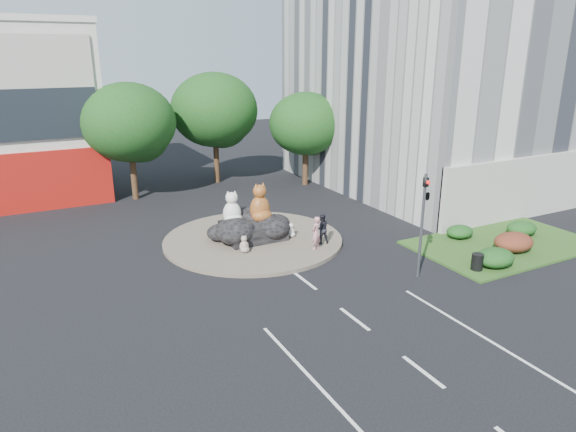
% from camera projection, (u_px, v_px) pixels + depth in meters
% --- Properties ---
extents(ground, '(120.00, 120.00, 0.00)m').
position_uv_depth(ground, '(355.00, 319.00, 20.50)').
color(ground, black).
rests_on(ground, ground).
extents(roundabout_island, '(10.00, 10.00, 0.20)m').
position_uv_depth(roundabout_island, '(253.00, 240.00, 28.90)').
color(roundabout_island, brown).
rests_on(roundabout_island, ground).
extents(rock_plinth, '(3.20, 2.60, 0.90)m').
position_uv_depth(rock_plinth, '(253.00, 230.00, 28.74)').
color(rock_plinth, black).
rests_on(rock_plinth, roundabout_island).
extents(grass_verge, '(10.00, 6.00, 0.12)m').
position_uv_depth(grass_verge, '(503.00, 244.00, 28.30)').
color(grass_verge, '#304F1A').
rests_on(grass_verge, ground).
extents(tree_left, '(6.46, 6.46, 8.27)m').
position_uv_depth(tree_left, '(130.00, 126.00, 35.78)').
color(tree_left, '#382314').
rests_on(tree_left, ground).
extents(tree_mid, '(6.84, 6.84, 8.76)m').
position_uv_depth(tree_mid, '(215.00, 113.00, 40.46)').
color(tree_mid, '#382314').
rests_on(tree_mid, ground).
extents(tree_right, '(5.70, 5.70, 7.30)m').
position_uv_depth(tree_right, '(306.00, 127.00, 40.02)').
color(tree_right, '#382314').
rests_on(tree_right, ground).
extents(hedge_near_green, '(2.00, 1.60, 0.90)m').
position_uv_depth(hedge_near_green, '(495.00, 258.00, 25.14)').
color(hedge_near_green, '#113711').
rests_on(hedge_near_green, grass_verge).
extents(hedge_red, '(2.20, 1.76, 0.99)m').
position_uv_depth(hedge_red, '(514.00, 242.00, 27.07)').
color(hedge_red, '#4E2315').
rests_on(hedge_red, grass_verge).
extents(hedge_mid_green, '(1.80, 1.44, 0.81)m').
position_uv_depth(hedge_mid_green, '(522.00, 228.00, 29.47)').
color(hedge_mid_green, '#113711').
rests_on(hedge_mid_green, grass_verge).
extents(hedge_back_green, '(1.60, 1.28, 0.72)m').
position_uv_depth(hedge_back_green, '(460.00, 232.00, 29.03)').
color(hedge_back_green, '#113711').
rests_on(hedge_back_green, grass_verge).
extents(traffic_light, '(0.44, 1.24, 5.00)m').
position_uv_depth(traffic_light, '(425.00, 203.00, 23.32)').
color(traffic_light, '#595B60').
rests_on(traffic_light, ground).
extents(street_lamp, '(2.34, 0.22, 8.06)m').
position_uv_depth(street_lamp, '(456.00, 148.00, 31.51)').
color(street_lamp, '#595B60').
rests_on(street_lamp, ground).
extents(cat_white, '(1.44, 1.35, 1.92)m').
position_uv_depth(cat_white, '(232.00, 208.00, 28.08)').
color(cat_white, silver).
rests_on(cat_white, rock_plinth).
extents(cat_tabby, '(1.37, 1.20, 2.23)m').
position_uv_depth(cat_tabby, '(260.00, 202.00, 28.52)').
color(cat_tabby, '#A16D21').
rests_on(cat_tabby, rock_plinth).
extents(kitten_calico, '(0.66, 0.60, 0.94)m').
position_uv_depth(kitten_calico, '(244.00, 243.00, 26.71)').
color(kitten_calico, silver).
rests_on(kitten_calico, roundabout_island).
extents(kitten_white, '(0.62, 0.58, 0.82)m').
position_uv_depth(kitten_white, '(291.00, 230.00, 28.96)').
color(kitten_white, silver).
rests_on(kitten_white, roundabout_island).
extents(pedestrian_pink, '(0.78, 0.70, 1.79)m').
position_uv_depth(pedestrian_pink, '(316.00, 233.00, 27.00)').
color(pedestrian_pink, '#BF7C85').
rests_on(pedestrian_pink, roundabout_island).
extents(pedestrian_dark, '(0.95, 0.82, 1.67)m').
position_uv_depth(pedestrian_dark, '(322.00, 229.00, 27.83)').
color(pedestrian_dark, black).
rests_on(pedestrian_dark, roundabout_island).
extents(litter_bin, '(0.64, 0.64, 0.80)m').
position_uv_depth(litter_bin, '(477.00, 262.00, 24.75)').
color(litter_bin, black).
rests_on(litter_bin, grass_verge).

